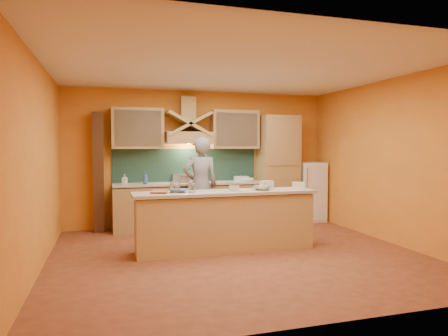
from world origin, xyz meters
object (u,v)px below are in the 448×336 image
object	(u,v)px
fridge	(309,192)
kitchen_scale	(234,188)
person	(201,186)
mixing_bowl	(262,188)
stove	(189,206)

from	to	relation	value
fridge	kitchen_scale	xyz separation A→B (m)	(-2.38, -1.99, 0.35)
person	mixing_bowl	xyz separation A→B (m)	(0.70, -1.35, 0.07)
fridge	mixing_bowl	xyz separation A→B (m)	(-1.90, -1.94, 0.33)
kitchen_scale	mixing_bowl	size ratio (longest dim) A/B	0.41
fridge	mixing_bowl	distance (m)	2.73
stove	fridge	world-z (taller)	fridge
stove	mixing_bowl	size ratio (longest dim) A/B	2.96
person	kitchen_scale	world-z (taller)	person
stove	fridge	distance (m)	2.71
mixing_bowl	kitchen_scale	bearing A→B (deg)	-174.06
stove	fridge	size ratio (longest dim) A/B	0.69
kitchen_scale	person	bearing A→B (deg)	98.03
person	mixing_bowl	bearing A→B (deg)	118.15
stove	kitchen_scale	distance (m)	2.08
stove	kitchen_scale	world-z (taller)	kitchen_scale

